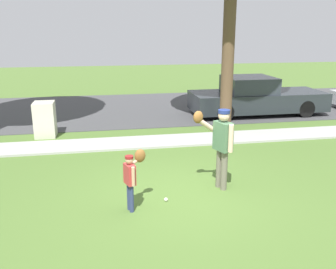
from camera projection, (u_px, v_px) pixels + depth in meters
ground_plane at (157, 143)px, 11.01m from camera, size 48.00×48.00×0.00m
sidewalk_strip at (157, 141)px, 11.10m from camera, size 36.00×1.20×0.06m
road_surface at (139, 108)px, 15.83m from camera, size 36.00×6.80×0.02m
person_adult at (221, 140)px, 7.64m from camera, size 0.81×0.58×1.71m
person_child at (132, 173)px, 6.82m from camera, size 0.46×0.53×1.12m
baseball at (166, 200)px, 7.32m from camera, size 0.07×0.07×0.07m
utility_cabinet at (45, 119)px, 11.58m from camera, size 0.62×0.71×1.09m
parked_pickup_dark at (255, 98)px, 14.52m from camera, size 5.20×1.95×1.48m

